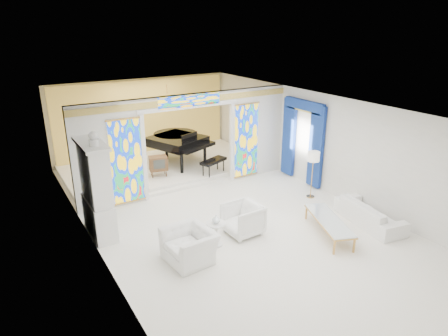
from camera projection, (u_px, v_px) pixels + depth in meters
floor at (223, 212)px, 11.10m from camera, size 12.00×12.00×0.00m
ceiling at (223, 106)px, 10.07m from camera, size 7.00×12.00×0.02m
wall_back at (143, 118)px, 15.40m from camera, size 7.00×0.02×3.00m
wall_front at (437, 278)px, 5.77m from camera, size 7.00×0.02×3.00m
wall_left at (89, 188)px, 8.88m from camera, size 0.02×12.00×3.00m
wall_right at (320, 142)px, 12.29m from camera, size 0.02×12.00×3.00m
partition_wall at (189, 138)px, 12.13m from camera, size 7.00×0.22×3.00m
stained_glass_left at (127, 162)px, 11.18m from camera, size 0.90×0.04×2.40m
stained_glass_right at (246, 141)px, 13.16m from camera, size 0.90×0.04×2.40m
stained_glass_transom at (190, 101)px, 11.65m from camera, size 2.00×0.04×0.34m
alcove_platform at (164, 166)px, 14.36m from camera, size 6.80×3.80×0.18m
gold_curtain_back at (144, 118)px, 15.30m from camera, size 6.70×0.10×2.90m
chandelier at (167, 98)px, 13.53m from camera, size 0.48×0.48×0.30m
blue_drapes at (303, 135)px, 12.78m from camera, size 0.14×1.85×2.65m
china_cabinet at (96, 190)px, 9.61m from camera, size 0.56×1.46×2.72m
armchair_left at (189, 245)px, 8.79m from camera, size 1.06×1.18×0.71m
armchair_right at (243, 219)px, 9.88m from camera, size 0.90×0.87×0.79m
sofa at (370, 213)px, 10.41m from camera, size 1.11×2.11×0.59m
side_table at (216, 231)px, 9.36m from camera, size 0.57×0.57×0.58m
vase at (216, 219)px, 9.26m from camera, size 0.22×0.22×0.20m
coffee_table at (329, 221)px, 9.82m from camera, size 1.23×1.97×0.42m
floor_lamp at (313, 159)px, 11.66m from camera, size 0.41×0.41×1.43m
grand_piano at (178, 140)px, 14.28m from camera, size 2.25×3.41×1.22m
tv_console at (158, 163)px, 13.09m from camera, size 0.65×0.51×0.67m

